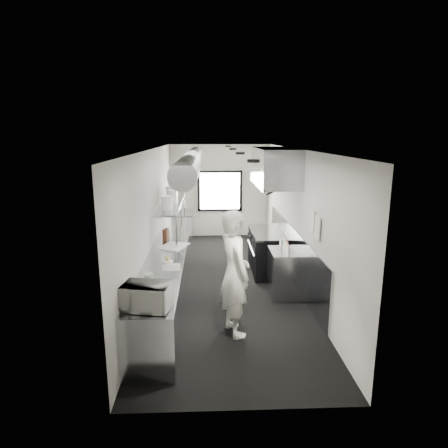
{
  "coord_description": "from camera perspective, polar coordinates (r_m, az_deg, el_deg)",
  "views": [
    {
      "loc": [
        -0.37,
        -7.9,
        3.09
      ],
      "look_at": [
        -0.05,
        -0.2,
        1.33
      ],
      "focal_mm": 31.49,
      "sensor_mm": 36.0,
      "label": 1
    }
  ],
  "objects": [
    {
      "name": "deli_tub_b",
      "position": [
        6.18,
        -10.87,
        -7.6
      ],
      "size": [
        0.19,
        0.19,
        0.11
      ],
      "primitive_type": "cylinder",
      "rotation": [
        0.0,
        0.0,
        -0.4
      ],
      "color": "#A2AC9E",
      "rests_on": "prep_counter"
    },
    {
      "name": "deli_tub_a",
      "position": [
        5.85,
        -11.32,
        -8.82
      ],
      "size": [
        0.17,
        0.17,
        0.1
      ],
      "primitive_type": "cylinder",
      "rotation": [
        0.0,
        0.0,
        -0.21
      ],
      "color": "#A2AC9E",
      "rests_on": "prep_counter"
    },
    {
      "name": "wall_right",
      "position": [
        8.29,
        10.7,
        0.91
      ],
      "size": [
        0.02,
        8.0,
        2.8
      ],
      "primitive_type": "cube",
      "color": "#BBB9B1",
      "rests_on": "floor"
    },
    {
      "name": "line_cook",
      "position": [
        6.12,
        1.53,
        -7.15
      ],
      "size": [
        0.69,
        0.84,
        1.99
      ],
      "primitive_type": "imported",
      "rotation": [
        0.0,
        0.0,
        1.91
      ],
      "color": "silver",
      "rests_on": "floor"
    },
    {
      "name": "plate_stack_c",
      "position": [
        9.13,
        -7.67,
        4.31
      ],
      "size": [
        0.33,
        0.33,
        0.35
      ],
      "primitive_type": "cylinder",
      "rotation": [
        0.0,
        0.0,
        -0.41
      ],
      "color": "white",
      "rests_on": "pass_shelf"
    },
    {
      "name": "squeeze_bottle_d",
      "position": [
        7.76,
        8.79,
        -2.88
      ],
      "size": [
        0.08,
        0.08,
        0.2
      ],
      "primitive_type": "cylinder",
      "rotation": [
        0.0,
        0.0,
        -0.17
      ],
      "color": "silver",
      "rests_on": "bottle_station"
    },
    {
      "name": "hvac_duct",
      "position": [
        8.32,
        -4.71,
        9.13
      ],
      "size": [
        0.4,
        6.4,
        0.4
      ],
      "primitive_type": "cylinder",
      "rotation": [
        1.57,
        0.0,
        0.0
      ],
      "color": "gray",
      "rests_on": "ceiling"
    },
    {
      "name": "knife_block",
      "position": [
        8.46,
        -8.44,
        -1.47
      ],
      "size": [
        0.13,
        0.22,
        0.22
      ],
      "primitive_type": "cube",
      "rotation": [
        0.0,
        0.0,
        -0.19
      ],
      "color": "#532E1D",
      "rests_on": "prep_counter"
    },
    {
      "name": "squeeze_bottle_a",
      "position": [
        7.33,
        9.34,
        -3.96
      ],
      "size": [
        0.07,
        0.07,
        0.17
      ],
      "primitive_type": "cylinder",
      "rotation": [
        0.0,
        0.0,
        -0.32
      ],
      "color": "silver",
      "rests_on": "bottle_station"
    },
    {
      "name": "plate_stack_a",
      "position": [
        8.18,
        -8.3,
        3.06
      ],
      "size": [
        0.26,
        0.26,
        0.28
      ],
      "primitive_type": "cylinder",
      "rotation": [
        0.0,
        0.0,
        -0.08
      ],
      "color": "white",
      "rests_on": "pass_shelf"
    },
    {
      "name": "wall_left",
      "position": [
        8.16,
        -10.3,
        0.72
      ],
      "size": [
        0.02,
        8.0,
        2.8
      ],
      "primitive_type": "cube",
      "color": "#BBB9B1",
      "rests_on": "floor"
    },
    {
      "name": "far_work_table",
      "position": [
        11.44,
        -6.24,
        -0.52
      ],
      "size": [
        0.7,
        1.2,
        0.9
      ],
      "primitive_type": "cube",
      "color": "#9A9EA8",
      "rests_on": "floor"
    },
    {
      "name": "microwave",
      "position": [
        5.2,
        -11.17,
        -10.27
      ],
      "size": [
        0.63,
        0.52,
        0.34
      ],
      "primitive_type": "imported",
      "rotation": [
        0.0,
        0.0,
        -0.18
      ],
      "color": "silver",
      "rests_on": "prep_counter"
    },
    {
      "name": "service_window",
      "position": [
        11.99,
        -0.6,
        4.8
      ],
      "size": [
        1.36,
        0.05,
        1.25
      ],
      "color": "white",
      "rests_on": "wall_back"
    },
    {
      "name": "prep_counter",
      "position": [
        7.9,
        -7.97,
        -6.77
      ],
      "size": [
        0.7,
        6.0,
        0.9
      ],
      "primitive_type": "cube",
      "color": "#9A9EA8",
      "rests_on": "floor"
    },
    {
      "name": "notice_sheet_a",
      "position": [
        7.11,
        12.68,
        0.46
      ],
      "size": [
        0.02,
        0.28,
        0.38
      ],
      "primitive_type": "cube",
      "color": "silver",
      "rests_on": "wall_right"
    },
    {
      "name": "wall_front",
      "position": [
        4.27,
        2.84,
        -10.49
      ],
      "size": [
        3.0,
        0.02,
        2.8
      ],
      "primitive_type": "cube",
      "color": "#BBB9B1",
      "rests_on": "floor"
    },
    {
      "name": "bottle_station",
      "position": [
        7.82,
        9.04,
        -7.01
      ],
      "size": [
        0.65,
        0.8,
        0.9
      ],
      "primitive_type": "cube",
      "color": "#9A9EA8",
      "rests_on": "floor"
    },
    {
      "name": "pastry",
      "position": [
        6.99,
        -8.19,
        -5.0
      ],
      "size": [
        0.09,
        0.09,
        0.09
      ],
      "primitive_type": "sphere",
      "color": "tan",
      "rests_on": "small_plate"
    },
    {
      "name": "wall_cladding",
      "position": [
        8.78,
        9.91,
        -4.12
      ],
      "size": [
        0.03,
        5.5,
        1.1
      ],
      "primitive_type": "cube",
      "color": "#9A9EA8",
      "rests_on": "wall_right"
    },
    {
      "name": "range",
      "position": [
        9.1,
        6.63,
        -3.93
      ],
      "size": [
        0.88,
        1.6,
        0.94
      ],
      "color": "black",
      "rests_on": "floor"
    },
    {
      "name": "floor",
      "position": [
        8.49,
        0.28,
        -8.45
      ],
      "size": [
        3.0,
        8.0,
        0.01
      ],
      "primitive_type": "cube",
      "color": "black",
      "rests_on": "ground"
    },
    {
      "name": "exhaust_hood",
      "position": [
        8.75,
        7.34,
        8.21
      ],
      "size": [
        0.81,
        2.2,
        0.88
      ],
      "color": "#9A9EA8",
      "rests_on": "ceiling"
    },
    {
      "name": "newspaper",
      "position": [
        6.71,
        -7.7,
        -6.24
      ],
      "size": [
        0.33,
        0.4,
        0.01
      ],
      "primitive_type": "cube",
      "rotation": [
        0.0,
        0.0,
        0.09
      ],
      "color": "beige",
      "rests_on": "prep_counter"
    },
    {
      "name": "squeeze_bottle_b",
      "position": [
        7.46,
        9.16,
        -3.64
      ],
      "size": [
        0.07,
        0.07,
        0.18
      ],
      "primitive_type": "cylinder",
      "rotation": [
        0.0,
        0.0,
        0.22
      ],
      "color": "silver",
      "rests_on": "bottle_station"
    },
    {
      "name": "plate_stack_d",
      "position": [
        9.64,
        -7.44,
        4.77
      ],
      "size": [
        0.27,
        0.27,
        0.35
      ],
      "primitive_type": "cylinder",
      "rotation": [
        0.0,
        0.0,
        -0.24
      ],
      "color": "white",
      "rests_on": "pass_shelf"
    },
    {
      "name": "wall_back",
      "position": [
        12.02,
        -0.6,
        4.82
      ],
      "size": [
        3.0,
        0.02,
        2.8
      ],
      "primitive_type": "cube",
      "color": "#BBB9B1",
      "rests_on": "floor"
    },
    {
      "name": "small_plate",
      "position": [
        7.01,
        -8.17,
        -5.4
      ],
      "size": [
        0.19,
        0.19,
        0.02
      ],
      "primitive_type": "cylinder",
      "rotation": [
        0.0,
        0.0,
        0.02
      ],
      "color": "white",
      "rests_on": "prep_counter"
    },
    {
      "name": "ceiling",
      "position": [
        7.91,
        0.3,
        10.79
      ],
      "size": [
        3.0,
        8.0,
        0.01
      ],
      "primitive_type": "cube",
      "color": "silver",
      "rests_on": "wall_back"
    },
    {
      "name": "squeeze_bottle_e",
      "position": [
        7.96,
        8.25,
        -2.63
      ],
      "size": [
        0.07,
        0.07,
        0.16
      ],
      "primitive_type": "cylinder",
      "rotation": [
        0.0,
        0.0,
        0.28
      ],
      "color": "silver",
      "rests_on": "bottle_station"
    },
    {
      "name": "notice_sheet_b",
      "position": [
        6.79,
        13.41,
        -0.59
      ],
      "size": [
        0.02,
        0.28,
        0.38
      ],
      "primitive_type": "cube",
      "color": "silver",
      "rests_on": "wall_right"
    },
    {
      "name": "squeeze_bottle_c",
      "position": [
        7.65,
        9.07,
        -3.23
      ],
      "size": [
        0.08,
        0.08,
        0.18
      ],
      "primitive_type": "cylinder",
      "rotation": [
        0.0,
        0.0,
        -0.34
      ],
      "color": "silver",
      "rests_on": "bottle_station"
    },
    {
      "name": "cutting_board",
      "position": [
        7.92,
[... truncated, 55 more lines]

